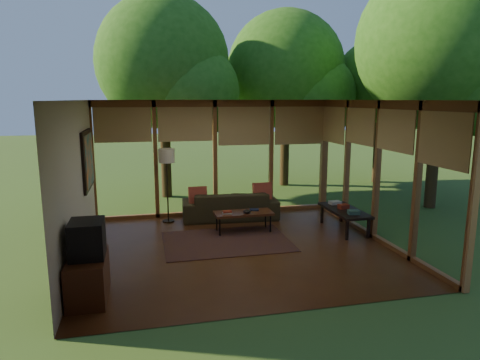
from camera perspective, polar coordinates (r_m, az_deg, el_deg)
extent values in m
plane|color=#5A2F17|center=(8.01, -0.17, -9.09)|extent=(5.50, 5.50, 0.00)
plane|color=white|center=(7.54, -0.18, 10.61)|extent=(5.50, 5.50, 0.00)
cube|color=beige|center=(7.55, -20.97, -0.41)|extent=(0.04, 5.00, 2.70)
cube|color=beige|center=(5.31, 5.84, -4.26)|extent=(5.50, 0.04, 2.70)
cube|color=brown|center=(10.08, -3.33, 2.93)|extent=(5.50, 0.12, 2.70)
cube|color=brown|center=(8.68, 17.81, 1.16)|extent=(0.12, 5.00, 2.70)
plane|color=#3A5921|center=(18.35, 19.01, 1.62)|extent=(40.00, 40.00, 0.00)
cylinder|color=#382814|center=(12.08, -10.06, 8.96)|extent=(0.28, 0.28, 4.75)
sphere|color=#1F4F12|center=(12.11, -10.27, 15.21)|extent=(3.58, 3.58, 3.58)
cylinder|color=#382814|center=(13.66, 5.98, 9.01)|extent=(0.28, 0.28, 4.63)
sphere|color=#1F4F12|center=(13.68, 6.09, 14.41)|extent=(3.61, 3.61, 3.61)
cylinder|color=#382814|center=(11.59, 24.30, 9.26)|extent=(0.28, 0.28, 5.21)
sphere|color=#1F4F12|center=(11.66, 24.87, 16.37)|extent=(3.85, 3.85, 3.85)
cylinder|color=#382814|center=(14.64, 17.29, 7.83)|extent=(0.28, 0.28, 4.19)
sphere|color=#1F4F12|center=(14.63, 17.55, 12.38)|extent=(2.62, 2.62, 2.62)
cube|color=brown|center=(8.37, -1.80, -8.17)|extent=(2.42, 1.71, 0.01)
imported|color=#332D19|center=(9.84, -1.32, -3.38)|extent=(2.22, 1.00, 0.63)
cube|color=maroon|center=(9.61, -5.65, -2.14)|extent=(0.41, 0.22, 0.43)
cube|color=maroon|center=(9.91, 2.98, -1.64)|extent=(0.43, 0.23, 0.45)
cube|color=#AFA89F|center=(8.71, -1.71, -4.41)|extent=(0.23, 0.19, 0.03)
cube|color=maroon|center=(8.71, -1.71, -4.22)|extent=(0.18, 0.14, 0.03)
cube|color=#161C31|center=(8.97, 1.90, -3.98)|extent=(0.22, 0.18, 0.03)
ellipsoid|color=black|center=(8.75, 0.93, -4.21)|extent=(0.16, 0.16, 0.07)
cube|color=#522816|center=(6.41, -19.58, -12.09)|extent=(0.50, 1.00, 0.60)
cube|color=black|center=(6.22, -19.72, -7.40)|extent=(0.45, 0.55, 0.50)
cube|color=#335951|center=(8.85, 14.92, -4.17)|extent=(0.25, 0.20, 0.08)
cube|color=maroon|center=(9.24, 13.62, -3.45)|extent=(0.23, 0.18, 0.09)
cube|color=#AFA89F|center=(9.59, 12.56, -2.96)|extent=(0.25, 0.19, 0.07)
cylinder|color=black|center=(9.79, -9.51, -5.42)|extent=(0.26, 0.26, 0.03)
cylinder|color=black|center=(9.61, -9.65, -0.98)|extent=(0.03, 0.03, 1.52)
cylinder|color=beige|center=(9.49, -9.79, 3.22)|extent=(0.36, 0.36, 0.30)
cube|color=#522816|center=(8.84, 0.46, -4.45)|extent=(1.20, 0.50, 0.05)
cylinder|color=black|center=(8.63, -2.71, -6.32)|extent=(0.03, 0.03, 0.38)
cylinder|color=black|center=(8.87, 4.08, -5.86)|extent=(0.03, 0.03, 0.38)
cylinder|color=black|center=(8.97, -3.12, -5.66)|extent=(0.03, 0.03, 0.38)
cylinder|color=black|center=(9.20, 3.42, -5.24)|extent=(0.03, 0.03, 0.38)
cube|color=black|center=(9.21, 13.74, -3.95)|extent=(0.60, 1.40, 0.05)
cube|color=black|center=(8.66, 14.08, -6.50)|extent=(0.05, 0.05, 0.40)
cube|color=black|center=(8.87, 16.75, -6.21)|extent=(0.05, 0.05, 0.40)
cube|color=black|center=(9.70, 10.87, -4.50)|extent=(0.05, 0.05, 0.40)
cube|color=black|center=(9.89, 13.32, -4.30)|extent=(0.05, 0.05, 0.40)
cube|color=black|center=(8.89, -19.67, 2.57)|extent=(0.05, 1.35, 1.15)
cube|color=#1C677F|center=(8.88, -19.48, 2.58)|extent=(0.02, 1.20, 1.00)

